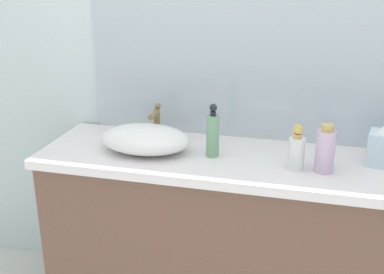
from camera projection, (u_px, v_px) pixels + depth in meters
The scene contains 9 objects.
bathroom_wall_rear at pixel (230, 36), 2.12m from camera, with size 6.00×0.06×2.60m, color silver.
vanity_counter at pixel (237, 243), 2.13m from camera, with size 1.72×0.51×0.84m.
wall_mirror_panel at pixel (254, 9), 2.02m from camera, with size 1.50×0.01×1.16m, color #B2BCC6.
sink_basin at pixel (145, 139), 2.03m from camera, with size 0.39×0.27×0.11m, color white.
faucet at pixel (156, 120), 2.15m from camera, with size 0.03×0.12×0.17m.
lotion_bottle at pixel (296, 151), 1.85m from camera, with size 0.07×0.07×0.19m.
perfume_bottle at pixel (325, 150), 1.82m from camera, with size 0.07×0.07×0.19m.
spray_can at pixel (213, 134), 1.97m from camera, with size 0.05×0.05×0.23m.
tissue_box at pixel (383, 147), 1.89m from camera, with size 0.13×0.13×0.18m.
Camera 1 is at (0.36, -1.39, 1.60)m, focal length 44.36 mm.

